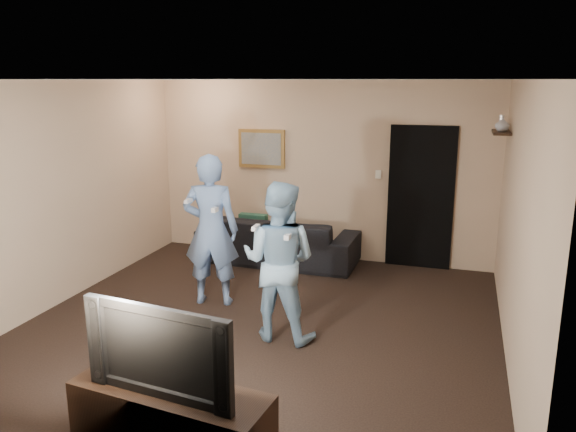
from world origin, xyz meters
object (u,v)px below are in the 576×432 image
(television, at_px, (167,346))
(sofa, at_px, (278,239))
(wii_player_right, at_px, (279,261))
(tv_console, at_px, (172,422))
(wii_player_left, at_px, (211,230))

(television, bearing_deg, sofa, 105.01)
(sofa, xyz_separation_m, wii_player_right, (0.79, -2.35, 0.48))
(sofa, bearing_deg, wii_player_right, 109.78)
(sofa, distance_m, tv_console, 4.41)
(tv_console, bearing_deg, wii_player_left, 115.42)
(sofa, xyz_separation_m, television, (0.66, -4.36, 0.50))
(wii_player_left, relative_size, wii_player_right, 1.09)
(television, xyz_separation_m, wii_player_right, (0.13, 2.02, -0.02))
(tv_console, height_order, television, television)
(television, height_order, wii_player_left, wii_player_left)
(sofa, height_order, tv_console, sofa)
(wii_player_right, bearing_deg, television, -93.73)
(sofa, bearing_deg, wii_player_left, 82.65)
(sofa, relative_size, wii_player_right, 1.40)
(tv_console, xyz_separation_m, television, (0.00, 0.00, 0.59))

